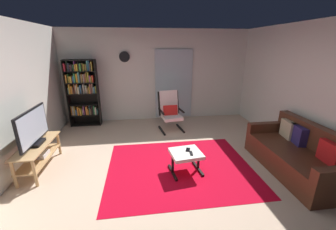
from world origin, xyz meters
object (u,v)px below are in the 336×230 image
ottoman (186,155)px  wall_clock (124,57)px  television (33,128)px  leather_sofa (298,155)px  cell_phone (188,150)px  tv_stand (39,153)px  tv_remote (191,153)px  bookshelf_near_tv (83,89)px  lounge_armchair (170,110)px

ottoman → wall_clock: wall_clock is taller
television → leather_sofa: size_ratio=0.54×
cell_phone → leather_sofa: bearing=10.3°
leather_sofa → wall_clock: size_ratio=6.44×
tv_stand → tv_remote: size_ratio=8.11×
television → bookshelf_near_tv: 2.28m
ottoman → television: bearing=170.1°
television → wall_clock: (1.46, 2.46, 1.05)m
tv_stand → leather_sofa: bearing=-8.4°
wall_clock → ottoman: bearing=-68.8°
television → leather_sofa: (4.58, -0.67, -0.49)m
tv_stand → television: 0.47m
leather_sofa → lounge_armchair: 3.01m
bookshelf_near_tv → lounge_armchair: bearing=-15.7°
ottoman → tv_remote: tv_remote is taller
cell_phone → lounge_armchair: bearing=109.7°
ottoman → tv_remote: (0.08, -0.07, 0.08)m
lounge_armchair → ottoman: size_ratio=1.76×
lounge_armchair → wall_clock: size_ratio=3.53×
bookshelf_near_tv → cell_phone: 3.57m
tv_stand → lounge_armchair: size_ratio=1.14×
lounge_armchair → cell_phone: 1.98m
cell_phone → television: bearing=-169.4°
television → bookshelf_near_tv: bookshelf_near_tv is taller
tv_remote → leather_sofa: bearing=0.0°
television → leather_sofa: television is taller
ottoman → tv_remote: size_ratio=4.02×
bookshelf_near_tv → ottoman: size_ratio=3.11×
tv_remote → wall_clock: wall_clock is taller
leather_sofa → ottoman: bearing=173.7°
tv_stand → television: bearing=-68.7°
leather_sofa → tv_remote: leather_sofa is taller
bookshelf_near_tv → lounge_armchair: 2.45m
leather_sofa → lounge_armchair: bearing=131.0°
tv_stand → bookshelf_near_tv: size_ratio=0.65×
bookshelf_near_tv → cell_phone: size_ratio=12.88×
bookshelf_near_tv → wall_clock: wall_clock is taller
tv_remote → wall_clock: size_ratio=0.50×
lounge_armchair → tv_remote: lounge_armchair is taller
tv_stand → cell_phone: tv_stand is taller
tv_stand → television: size_ratio=1.16×
television → tv_remote: size_ratio=7.02×
lounge_armchair → television: bearing=-148.6°
wall_clock → bookshelf_near_tv: bearing=-169.7°
leather_sofa → tv_remote: 1.92m
ottoman → wall_clock: 3.48m
tv_stand → tv_remote: 2.73m
television → lounge_armchair: 3.08m
leather_sofa → ottoman: (-1.99, 0.22, 0.02)m
leather_sofa → bookshelf_near_tv: bearing=145.7°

